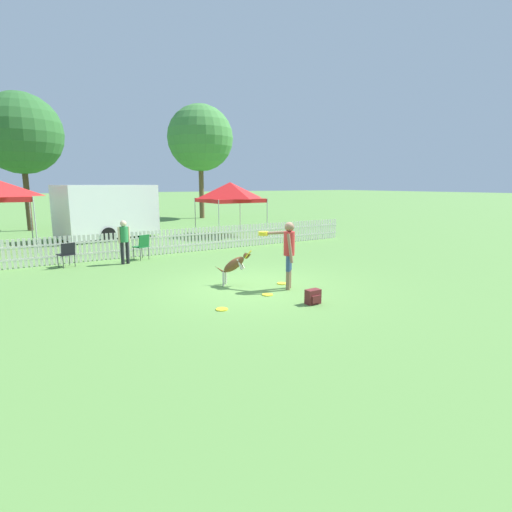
# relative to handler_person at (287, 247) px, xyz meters

# --- Properties ---
(ground_plane) EXTENTS (240.00, 240.00, 0.00)m
(ground_plane) POSITION_rel_handler_person_xyz_m (-0.62, 0.60, -1.10)
(ground_plane) COLOR #5B8C42
(handler_person) EXTENTS (0.66, 1.12, 1.73)m
(handler_person) POSITION_rel_handler_person_xyz_m (0.00, 0.00, 0.00)
(handler_person) COLOR #8C664C
(handler_person) RESTS_ON ground_plane
(leaping_dog) EXTENTS (0.84, 0.86, 0.97)m
(leaping_dog) POSITION_rel_handler_person_xyz_m (-0.98, 0.99, -0.53)
(leaping_dog) COLOR brown
(leaping_dog) RESTS_ON ground_plane
(frisbee_near_handler) EXTENTS (0.26, 0.26, 0.02)m
(frisbee_near_handler) POSITION_rel_handler_person_xyz_m (-0.76, -0.25, -1.09)
(frisbee_near_handler) COLOR yellow
(frisbee_near_handler) RESTS_ON ground_plane
(frisbee_near_dog) EXTENTS (0.26, 0.26, 0.02)m
(frisbee_near_dog) POSITION_rel_handler_person_xyz_m (-2.24, -0.68, -1.09)
(frisbee_near_dog) COLOR yellow
(frisbee_near_dog) RESTS_ON ground_plane
(frisbee_midfield) EXTENTS (0.26, 0.26, 0.02)m
(frisbee_midfield) POSITION_rel_handler_person_xyz_m (0.19, 0.46, -1.09)
(frisbee_midfield) COLOR yellow
(frisbee_midfield) RESTS_ON ground_plane
(backpack_on_grass) EXTENTS (0.34, 0.24, 0.33)m
(backpack_on_grass) POSITION_rel_handler_person_xyz_m (-0.29, -1.40, -0.94)
(backpack_on_grass) COLOR maroon
(backpack_on_grass) RESTS_ON ground_plane
(picket_fence) EXTENTS (17.24, 0.04, 0.95)m
(picket_fence) POSITION_rel_handler_person_xyz_m (-0.62, 6.63, -0.62)
(picket_fence) COLOR silver
(picket_fence) RESTS_ON ground_plane
(folding_chair_blue_left) EXTENTS (0.57, 0.58, 0.91)m
(folding_chair_blue_left) POSITION_rel_handler_person_xyz_m (-1.96, 5.94, -0.55)
(folding_chair_blue_left) COLOR #333338
(folding_chair_blue_left) RESTS_ON ground_plane
(folding_chair_center) EXTENTS (0.56, 0.58, 0.81)m
(folding_chair_center) POSITION_rel_handler_person_xyz_m (-4.41, 5.98, -0.62)
(folding_chair_center) COLOR #333338
(folding_chair_center) RESTS_ON ground_plane
(canopy_tent_main) EXTENTS (2.83, 2.83, 2.76)m
(canopy_tent_main) POSITION_rel_handler_person_xyz_m (4.07, 10.42, 1.14)
(canopy_tent_main) COLOR #B2B2B2
(canopy_tent_main) RESTS_ON ground_plane
(spectator_standing) EXTENTS (0.41, 0.27, 1.47)m
(spectator_standing) POSITION_rel_handler_person_xyz_m (-2.68, 5.53, -0.22)
(spectator_standing) COLOR black
(spectator_standing) RESTS_ON ground_plane
(equipment_trailer) EXTENTS (5.39, 3.27, 2.62)m
(equipment_trailer) POSITION_rel_handler_person_xyz_m (-1.72, 12.46, 0.28)
(equipment_trailer) COLOR white
(equipment_trailer) RESTS_ON ground_plane
(tree_left_grove) EXTENTS (5.02, 5.02, 8.64)m
(tree_left_grove) POSITION_rel_handler_person_xyz_m (7.29, 21.00, 5.01)
(tree_left_grove) COLOR brown
(tree_left_grove) RESTS_ON ground_plane
(tree_right_grove) EXTENTS (4.47, 4.47, 7.68)m
(tree_right_grove) POSITION_rel_handler_person_xyz_m (-4.78, 18.45, 4.33)
(tree_right_grove) COLOR #4C3823
(tree_right_grove) RESTS_ON ground_plane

